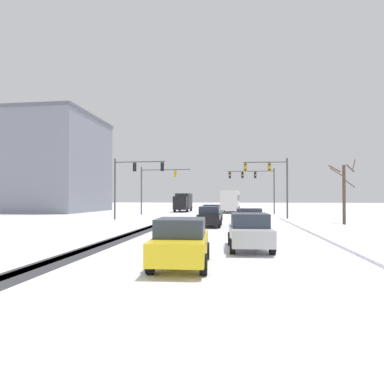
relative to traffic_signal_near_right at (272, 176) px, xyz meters
name	(u,v)px	position (x,y,z in m)	size (l,w,h in m)	color
ground_plane	(0,344)	(-7.52, -31.02, -4.58)	(300.00, 300.00, 0.00)	white
wheel_track_left_lane	(139,232)	(-10.17, -14.49, -4.58)	(1.17, 36.35, 0.01)	#38383D
wheel_track_right_lane	(133,232)	(-10.60, -14.49, -4.58)	(0.70, 36.35, 0.01)	#38383D
sidewalk_kerb_right	(358,238)	(2.98, -16.15, -4.52)	(4.00, 36.35, 0.12)	white
traffic_signal_near_right	(272,176)	(0.00, 0.00, 0.00)	(4.69, 0.40, 6.50)	#47474C
traffic_signal_near_left	(132,176)	(-14.72, -1.98, 0.04)	(5.55, 0.43, 6.50)	#47474C
traffic_signal_far_right	(255,180)	(-1.07, 12.01, 0.23)	(6.65, 0.39, 6.50)	#47474C
traffic_signal_far_left	(155,182)	(-14.70, 8.02, -0.11)	(6.84, 0.38, 6.50)	#47474C
car_dark_green_lead	(212,213)	(-6.14, -2.98, -3.77)	(1.93, 4.15, 1.62)	#194C2D
car_black_second	(210,216)	(-5.89, -9.40, -3.77)	(1.85, 4.11, 1.62)	black
car_red_third	(249,221)	(-2.98, -14.11, -3.77)	(1.87, 4.12, 1.62)	red
car_silver_fourth	(249,231)	(-3.21, -20.85, -3.77)	(1.99, 4.18, 1.62)	#B7BABF
car_yellow_cab_fifth	(181,242)	(-5.65, -24.78, -3.77)	(2.01, 4.19, 1.62)	yellow
bus_oncoming	(231,200)	(-4.62, 16.91, -2.59)	(2.93, 11.07, 3.38)	silver
box_truck_delivery	(183,202)	(-12.52, 18.64, -2.95)	(2.32, 7.41, 3.02)	black
bare_tree_sidewalk_mid	(344,190)	(5.42, -5.95, -1.63)	(2.08, 1.74, 5.53)	brown
office_building_far_left_block	(17,165)	(-40.61, 15.72, 3.35)	(27.71, 16.72, 15.86)	gray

